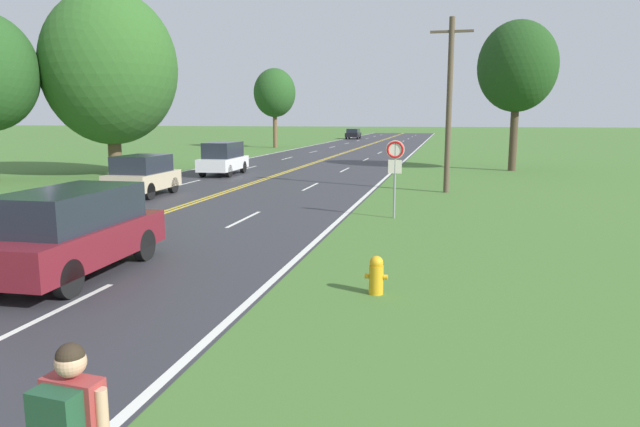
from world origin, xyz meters
TOP-DOWN VIEW (x-y plane):
  - fire_hydrant at (8.37, 9.62)m, footprint 0.43×0.27m
  - traffic_sign at (7.89, 17.85)m, footprint 0.60×0.10m
  - utility_pole_midground at (9.49, 24.90)m, footprint 1.80×0.24m
  - tree_left_verge at (-8.97, 28.40)m, footprint 7.35×7.35m
  - tree_behind_sign at (-9.06, 59.15)m, footprint 4.49×4.49m
  - tree_mid_treeline at (13.37, 36.44)m, footprint 4.73×4.73m
  - car_maroon_suv_approaching at (2.03, 9.50)m, footprint 2.03×4.62m
  - car_champagne_hatchback_mid_near at (-2.93, 20.91)m, footprint 1.95×3.52m
  - car_white_van_mid_far at (-3.06, 29.96)m, footprint 1.91×4.25m
  - car_black_hatchback_receding at (-5.02, 86.11)m, footprint 1.97×4.24m

SIDE VIEW (x-z plane):
  - fire_hydrant at x=8.37m, z-range 0.01..0.74m
  - car_black_hatchback_receding at x=-5.02m, z-range 0.06..1.60m
  - car_champagne_hatchback_mid_near at x=-2.93m, z-range 0.04..1.75m
  - car_maroon_suv_approaching at x=2.03m, z-range 0.05..1.86m
  - car_white_van_mid_far at x=-3.06m, z-range 0.04..1.91m
  - traffic_sign at x=7.89m, z-range 0.65..3.19m
  - utility_pole_midground at x=9.49m, z-range 0.15..7.59m
  - tree_behind_sign at x=-9.06m, z-range 1.61..10.06m
  - tree_left_verge at x=-8.97m, z-range 0.86..11.07m
  - tree_mid_treeline at x=13.37m, z-range 1.76..10.78m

